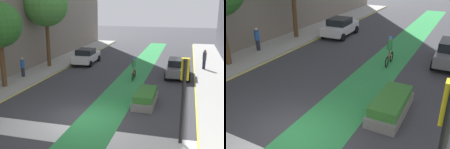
% 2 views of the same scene
% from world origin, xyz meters
% --- Properties ---
extents(ground_plane, '(120.00, 120.00, 0.00)m').
position_xyz_m(ground_plane, '(0.00, 0.00, 0.00)').
color(ground_plane, '#38383D').
extents(bike_lane_paint, '(2.40, 60.00, 0.01)m').
position_xyz_m(bike_lane_paint, '(0.89, 0.00, 0.00)').
color(bike_lane_paint, '#2D8C47').
rests_on(bike_lane_paint, ground_plane).
extents(crosswalk_band, '(12.00, 1.80, 0.01)m').
position_xyz_m(crosswalk_band, '(0.00, -2.00, 0.00)').
color(crosswalk_band, silver).
rests_on(crosswalk_band, ground_plane).
extents(curb_stripe_right, '(0.16, 60.00, 0.01)m').
position_xyz_m(curb_stripe_right, '(6.00, 0.00, 0.01)').
color(curb_stripe_right, yellow).
rests_on(curb_stripe_right, ground_plane).
extents(traffic_signal_near_right, '(0.35, 0.52, 3.86)m').
position_xyz_m(traffic_signal_near_right, '(5.18, -1.29, 2.72)').
color(traffic_signal_near_right, black).
rests_on(traffic_signal_near_right, ground_plane).
extents(car_grey_right_far, '(2.05, 4.22, 1.57)m').
position_xyz_m(car_grey_right_far, '(4.56, 10.41, 0.80)').
color(car_grey_right_far, slate).
rests_on(car_grey_right_far, ground_plane).
extents(car_white_left_far, '(2.15, 4.26, 1.57)m').
position_xyz_m(car_white_left_far, '(-4.78, 13.16, 0.80)').
color(car_white_left_far, silver).
rests_on(car_white_left_far, ground_plane).
extents(cyclist_in_lane, '(0.32, 1.73, 1.86)m').
position_xyz_m(cyclist_in_lane, '(1.10, 8.50, 0.97)').
color(cyclist_in_lane, black).
rests_on(cyclist_in_lane, ground_plane).
extents(pedestrian_sidewalk_left_a, '(0.34, 0.34, 1.64)m').
position_xyz_m(pedestrian_sidewalk_left_a, '(-7.89, 6.46, 0.98)').
color(pedestrian_sidewalk_left_a, '#262638').
rests_on(pedestrian_sidewalk_left_a, sidewalk_left).
extents(pedestrian_sidewalk_right_b, '(0.34, 0.34, 1.81)m').
position_xyz_m(pedestrian_sidewalk_right_b, '(6.79, 13.27, 1.08)').
color(pedestrian_sidewalk_right_b, '#262638').
rests_on(pedestrian_sidewalk_right_b, sidewalk_right).
extents(street_tree_far, '(4.18, 4.18, 7.98)m').
position_xyz_m(street_tree_far, '(-7.68, 10.64, 6.02)').
color(street_tree_far, brown).
rests_on(street_tree_far, sidewalk_left).
extents(median_planter, '(1.27, 3.05, 0.85)m').
position_xyz_m(median_planter, '(2.89, 3.10, 0.40)').
color(median_planter, slate).
rests_on(median_planter, ground_plane).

